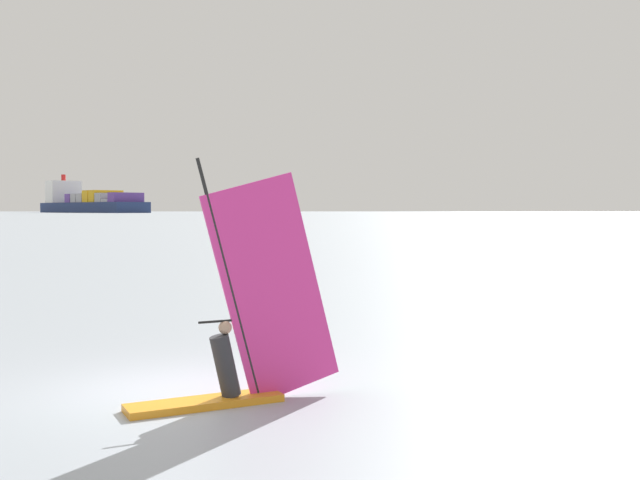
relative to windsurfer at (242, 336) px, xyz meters
The scene contains 5 objects.
ground_plane 1.99m from the windsurfer, 118.82° to the left, with size 4000.00×4000.00×0.00m, color #9EA8B2.
windsurfer is the anchor object (origin of this frame).
cargo_ship 682.96m from the windsurfer, 74.85° to the left, with size 56.36×159.36×36.01m.
distant_headland 1500.53m from the windsurfer, 63.93° to the left, with size 1353.65×251.05×37.87m, color #756B56.
small_sailboat 126.17m from the windsurfer, 60.31° to the left, with size 3.59×6.74×8.22m.
Camera 1 is at (-4.67, -12.37, 3.20)m, focal length 41.54 mm.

